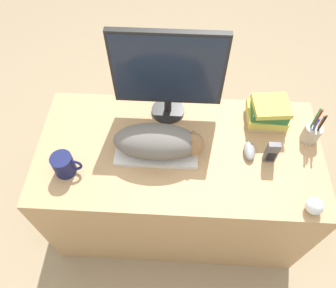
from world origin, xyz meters
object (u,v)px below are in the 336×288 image
Objects in this scene: baseball at (315,206)px; monitor at (168,72)px; book_stack at (268,113)px; keyboard at (157,151)px; coffee_mug at (64,165)px; cat at (160,142)px; phone at (272,153)px; computer_mouse at (249,151)px; pen_cup at (312,132)px.

monitor is at bearing 141.44° from baseball.
baseball is 0.38× the size of book_stack.
keyboard is 0.42m from coffee_mug.
cat is 0.50m from phone.
keyboard is at bearing -157.70° from book_stack.
monitor is 3.89× the size of coffee_mug.
computer_mouse is 0.23m from book_stack.
keyboard is 5.21× the size of baseball.
phone reaches higher than computer_mouse.
cat is at bearing 15.94° from coffee_mug.
computer_mouse is (0.39, -0.23, -0.25)m from monitor.
coffee_mug is at bearing -168.05° from pen_cup.
cat reaches higher than coffee_mug.
cat is 3.27× the size of phone.
pen_cup is at bearing 81.50° from baseball.
cat is at bearing -170.45° from pen_cup.
phone is (0.48, -0.27, -0.21)m from monitor.
cat is at bearing 158.98° from baseball.
cat is at bearing -156.99° from book_stack.
coffee_mug is 1.79× the size of baseball.
monitor is (0.04, 0.25, 0.26)m from keyboard.
coffee_mug is 1.05× the size of phone.
book_stack is (0.51, 0.22, -0.03)m from cat.
computer_mouse is at bearing -30.61° from monitor.
book_stack reaches higher than computer_mouse.
cat reaches higher than phone.
coffee_mug is at bearing -163.38° from keyboard.
monitor is 4.08× the size of phone.
pen_cup is at bearing 32.20° from phone.
monitor reaches higher than coffee_mug.
pen_cup is at bearing 11.95° from coffee_mug.
computer_mouse is (0.43, 0.02, 0.01)m from keyboard.
cat is 3.94× the size of computer_mouse.
baseball is 0.59× the size of phone.
computer_mouse is 1.41× the size of baseball.
monitor reaches higher than baseball.
coffee_mug is at bearing -139.64° from monitor.
coffee_mug is at bearing -164.06° from cat.
cat is 0.44m from coffee_mug.
phone is at bearing -147.80° from pen_cup.
computer_mouse is at bearing 131.41° from baseball.
cat is 0.31m from monitor.
book_stack is at bearing 19.91° from coffee_mug.
book_stack is at bearing 87.37° from phone.
pen_cup reaches higher than baseball.
book_stack is (0.01, 0.23, 0.01)m from phone.
phone is (-0.21, -0.13, 0.01)m from pen_cup.
phone is (0.50, -0.01, -0.03)m from cat.
phone is at bearing 6.68° from coffee_mug.
monitor is at bearing 175.81° from book_stack.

